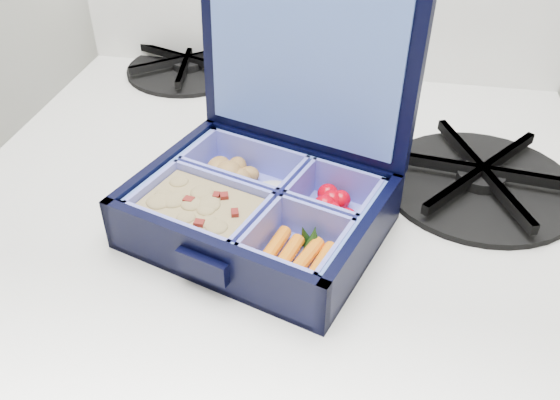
# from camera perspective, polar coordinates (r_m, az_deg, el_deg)

# --- Properties ---
(bento_box) EXTENTS (0.26, 0.23, 0.05)m
(bento_box) POSITION_cam_1_polar(r_m,az_deg,el_deg) (0.54, -2.14, -0.97)
(bento_box) COLOR black
(bento_box) RESTS_ON stove
(burner_grate) EXTENTS (0.22, 0.22, 0.03)m
(burner_grate) POSITION_cam_1_polar(r_m,az_deg,el_deg) (0.64, 18.79, 2.27)
(burner_grate) COLOR black
(burner_grate) RESTS_ON stove
(burner_grate_rear) EXTENTS (0.22, 0.22, 0.02)m
(burner_grate_rear) POSITION_cam_1_polar(r_m,az_deg,el_deg) (0.86, -8.87, 12.79)
(burner_grate_rear) COLOR black
(burner_grate_rear) RESTS_ON stove
(fork) EXTENTS (0.10, 0.18, 0.01)m
(fork) POSITION_cam_1_polar(r_m,az_deg,el_deg) (0.65, 3.68, 3.65)
(fork) COLOR beige
(fork) RESTS_ON stove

